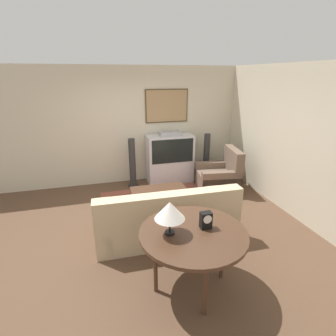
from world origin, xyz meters
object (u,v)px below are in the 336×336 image
at_px(couch, 166,219).
at_px(armchair, 219,177).
at_px(table_lamp, 170,211).
at_px(speaker_tower_left, 132,164).
at_px(coffee_table, 159,191).
at_px(console_table, 193,236).
at_px(speaker_tower_right, 206,158).
at_px(mantel_clock, 206,220).
at_px(tv, 170,158).

bearing_deg(couch, armchair, -137.17).
height_order(armchair, table_lamp, table_lamp).
distance_m(table_lamp, speaker_tower_left, 3.33).
bearing_deg(coffee_table, armchair, 17.06).
xyz_separation_m(coffee_table, console_table, (-0.11, -2.13, 0.38)).
relative_size(couch, speaker_tower_left, 1.94).
distance_m(speaker_tower_left, speaker_tower_right, 1.84).
height_order(mantel_clock, speaker_tower_left, speaker_tower_left).
bearing_deg(armchair, console_table, -22.95).
distance_m(tv, mantel_clock, 3.42).
distance_m(coffee_table, speaker_tower_left, 1.26).
relative_size(tv, speaker_tower_left, 1.08).
bearing_deg(table_lamp, speaker_tower_right, 60.19).
height_order(table_lamp, speaker_tower_left, table_lamp).
bearing_deg(speaker_tower_left, couch, -84.33).
distance_m(armchair, coffee_table, 1.60).
height_order(tv, console_table, tv).
distance_m(tv, armchair, 1.27).
relative_size(coffee_table, speaker_tower_right, 0.93).
bearing_deg(mantel_clock, speaker_tower_right, 66.23).
xyz_separation_m(couch, speaker_tower_left, (-0.22, 2.18, 0.24)).
height_order(speaker_tower_left, speaker_tower_right, same).
bearing_deg(mantel_clock, tv, 81.08).
xyz_separation_m(armchair, mantel_clock, (-1.47, -2.56, 0.61)).
bearing_deg(console_table, coffee_table, 87.15).
height_order(console_table, speaker_tower_left, speaker_tower_left).
bearing_deg(tv, couch, -107.38).
relative_size(table_lamp, mantel_clock, 1.95).
xyz_separation_m(mantel_clock, speaker_tower_right, (1.45, 3.29, -0.36)).
bearing_deg(console_table, mantel_clock, 13.02).
distance_m(console_table, mantel_clock, 0.24).
distance_m(coffee_table, console_table, 2.17).
height_order(tv, speaker_tower_left, tv).
xyz_separation_m(couch, console_table, (0.01, -1.15, 0.44)).
bearing_deg(speaker_tower_right, mantel_clock, -113.77).
height_order(armchair, speaker_tower_left, speaker_tower_left).
xyz_separation_m(tv, speaker_tower_left, (-0.92, -0.07, -0.04)).
distance_m(tv, coffee_table, 1.42).
bearing_deg(tv, console_table, -101.53).
distance_m(table_lamp, speaker_tower_right, 3.83).
height_order(armchair, mantel_clock, mantel_clock).
bearing_deg(couch, speaker_tower_left, -82.89).
height_order(coffee_table, table_lamp, table_lamp).
bearing_deg(speaker_tower_right, coffee_table, -141.54).
bearing_deg(armchair, coffee_table, -63.75).
xyz_separation_m(couch, armchair, (1.64, 1.45, -0.00)).
distance_m(couch, coffee_table, 0.99).
relative_size(mantel_clock, speaker_tower_right, 0.18).
height_order(coffee_table, mantel_clock, mantel_clock).
relative_size(armchair, mantel_clock, 4.94).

